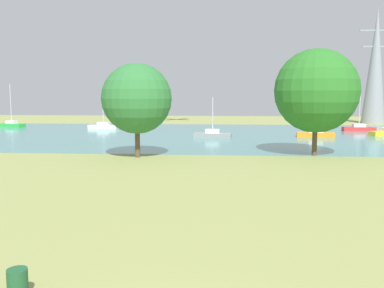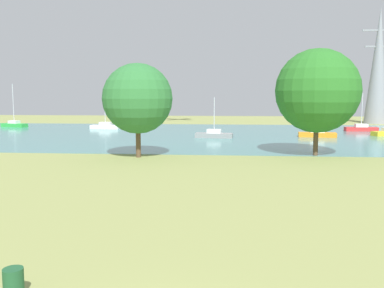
{
  "view_description": "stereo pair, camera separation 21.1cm",
  "coord_description": "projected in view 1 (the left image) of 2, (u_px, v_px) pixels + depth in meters",
  "views": [
    {
      "loc": [
        1.4,
        -8.2,
        5.55
      ],
      "look_at": [
        -0.76,
        19.63,
        2.25
      ],
      "focal_mm": 39.16,
      "sensor_mm": 36.0,
      "label": 1
    },
    {
      "loc": [
        1.61,
        -8.18,
        5.55
      ],
      "look_at": [
        -0.76,
        19.63,
        2.25
      ],
      "focal_mm": 39.16,
      "sensor_mm": 36.0,
      "label": 2
    }
  ],
  "objects": [
    {
      "name": "water_surface",
      "position": [
        214.0,
        135.0,
        58.38
      ],
      "size": [
        140.0,
        40.0,
        0.02
      ],
      "primitive_type": "cube",
      "color": "teal",
      "rests_on": "ground"
    },
    {
      "name": "sailboat_green",
      "position": [
        12.0,
        124.0,
        71.87
      ],
      "size": [
        5.03,
        2.93,
        7.36
      ],
      "color": "green",
      "rests_on": "water_surface"
    },
    {
      "name": "tree_mid_shore",
      "position": [
        137.0,
        99.0,
        36.69
      ],
      "size": [
        6.19,
        6.19,
        8.31
      ],
      "color": "brown",
      "rests_on": "ground"
    },
    {
      "name": "ground_plane",
      "position": [
        205.0,
        171.0,
        30.66
      ],
      "size": [
        160.0,
        160.0,
        0.0
      ],
      "primitive_type": "plane",
      "color": "#8C9351"
    },
    {
      "name": "tree_west_near",
      "position": [
        316.0,
        91.0,
        37.78
      ],
      "size": [
        7.59,
        7.59,
        9.69
      ],
      "color": "brown",
      "rests_on": "ground"
    },
    {
      "name": "electricity_pylon",
      "position": [
        375.0,
        66.0,
        79.8
      ],
      "size": [
        6.4,
        4.4,
        22.04
      ],
      "color": "gray",
      "rests_on": "ground"
    },
    {
      "name": "sailboat_orange",
      "position": [
        315.0,
        134.0,
        55.02
      ],
      "size": [
        4.93,
        2.01,
        5.65
      ],
      "color": "orange",
      "rests_on": "water_surface"
    },
    {
      "name": "sailboat_white",
      "position": [
        103.0,
        126.0,
        68.05
      ],
      "size": [
        4.91,
        1.92,
        5.37
      ],
      "color": "white",
      "rests_on": "water_surface"
    },
    {
      "name": "litter_bin",
      "position": [
        18.0,
        283.0,
        11.5
      ],
      "size": [
        0.56,
        0.56,
        0.8
      ],
      "primitive_type": "cylinder",
      "color": "#1E512D",
      "rests_on": "ground"
    },
    {
      "name": "sailboat_gray",
      "position": [
        213.0,
        134.0,
        54.02
      ],
      "size": [
        4.92,
        1.97,
        5.2
      ],
      "color": "gray",
      "rests_on": "water_surface"
    },
    {
      "name": "sailboat_red",
      "position": [
        359.0,
        128.0,
        64.08
      ],
      "size": [
        4.8,
        1.51,
        5.8
      ],
      "color": "red",
      "rests_on": "water_surface"
    }
  ]
}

